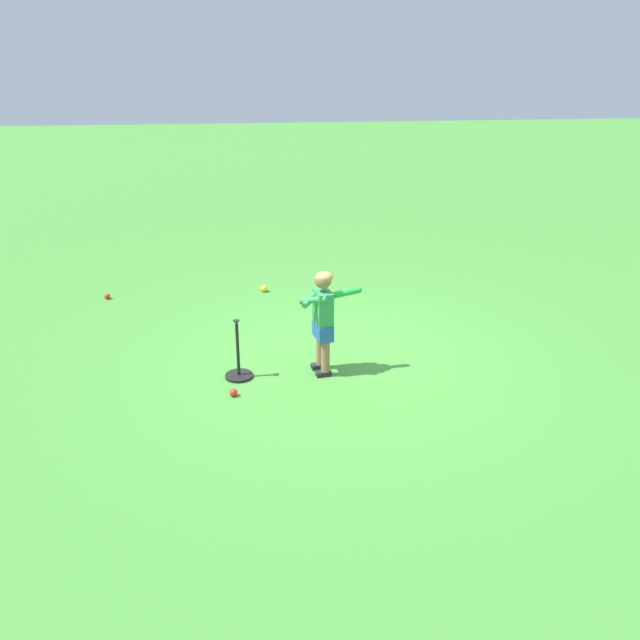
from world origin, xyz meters
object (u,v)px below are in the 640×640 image
(child_batter, at_px, (323,313))
(play_ball_near_batter, at_px, (264,288))
(play_ball_by_bucket, at_px, (233,392))
(play_ball_midfield, at_px, (107,296))
(batting_tee, at_px, (239,368))

(child_batter, relative_size, play_ball_near_batter, 11.32)
(child_batter, distance_m, play_ball_by_bucket, 1.17)
(play_ball_midfield, height_order, play_ball_near_batter, play_ball_near_batter)
(child_batter, bearing_deg, batting_tee, -177.54)
(child_batter, xyz_separation_m, play_ball_by_bucket, (-0.91, -0.43, -0.61))
(play_ball_midfield, bearing_deg, child_batter, -42.31)
(child_batter, height_order, play_ball_midfield, child_batter)
(play_ball_midfield, distance_m, play_ball_near_batter, 2.03)
(child_batter, distance_m, play_ball_near_batter, 2.55)
(child_batter, bearing_deg, play_ball_midfield, 137.69)
(child_batter, relative_size, batting_tee, 1.74)
(play_ball_near_batter, relative_size, batting_tee, 0.15)
(play_ball_midfield, relative_size, play_ball_near_batter, 0.79)
(child_batter, xyz_separation_m, batting_tee, (-0.86, -0.04, -0.55))
(play_ball_by_bucket, bearing_deg, batting_tee, 82.85)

